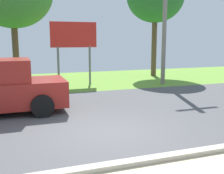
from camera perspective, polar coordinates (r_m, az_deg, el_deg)
ground_plane at (r=10.41m, az=-5.87°, el=-4.61°), size 40.00×22.00×0.20m
utility_pole at (r=15.93m, az=10.98°, el=15.53°), size 1.80×0.24×7.95m
roadside_billboard at (r=15.62m, az=-7.97°, el=9.83°), size 2.60×0.12×3.50m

